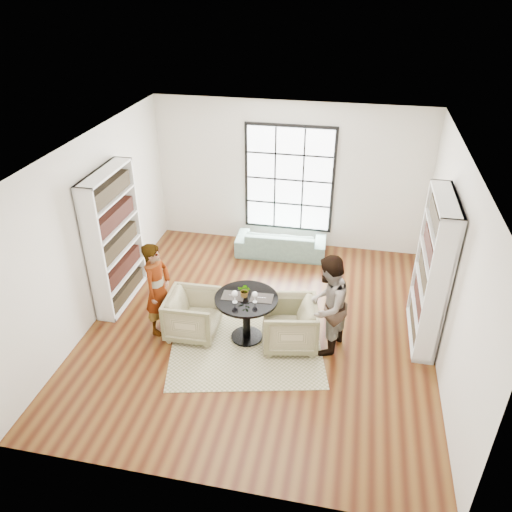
% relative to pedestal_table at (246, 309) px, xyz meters
% --- Properties ---
extents(ground, '(6.00, 6.00, 0.00)m').
position_rel_pedestal_table_xyz_m(ground, '(0.16, 0.33, -0.57)').
color(ground, brown).
extents(room_shell, '(6.00, 6.01, 6.00)m').
position_rel_pedestal_table_xyz_m(room_shell, '(0.16, 0.88, 0.69)').
color(room_shell, silver).
rests_on(room_shell, ground).
extents(rug, '(2.80, 2.80, 0.01)m').
position_rel_pedestal_table_xyz_m(rug, '(-0.01, -0.02, -0.56)').
color(rug, tan).
rests_on(rug, ground).
extents(pedestal_table, '(0.98, 0.98, 0.78)m').
position_rel_pedestal_table_xyz_m(pedestal_table, '(0.00, 0.00, 0.00)').
color(pedestal_table, black).
rests_on(pedestal_table, ground).
extents(sofa, '(1.85, 0.79, 0.53)m').
position_rel_pedestal_table_xyz_m(sofa, '(0.10, 2.78, -0.30)').
color(sofa, slate).
rests_on(sofa, ground).
extents(armchair_left, '(0.83, 0.81, 0.73)m').
position_rel_pedestal_table_xyz_m(armchair_left, '(-0.86, -0.06, -0.20)').
color(armchair_left, tan).
rests_on(armchair_left, ground).
extents(armchair_right, '(0.97, 0.95, 0.76)m').
position_rel_pedestal_table_xyz_m(armchair_right, '(0.68, -0.00, -0.18)').
color(armchair_right, tan).
rests_on(armchair_right, ground).
extents(person_left, '(0.47, 0.63, 1.58)m').
position_rel_pedestal_table_xyz_m(person_left, '(-1.41, -0.06, 0.22)').
color(person_left, gray).
rests_on(person_left, ground).
extents(person_right, '(0.83, 0.94, 1.63)m').
position_rel_pedestal_table_xyz_m(person_right, '(1.23, -0.00, 0.25)').
color(person_right, gray).
rests_on(person_right, ground).
extents(placemat_left, '(0.35, 0.27, 0.01)m').
position_rel_pedestal_table_xyz_m(placemat_left, '(-0.21, 0.01, 0.22)').
color(placemat_left, '#282522').
rests_on(placemat_left, pedestal_table).
extents(placemat_right, '(0.35, 0.27, 0.01)m').
position_rel_pedestal_table_xyz_m(placemat_right, '(0.23, 0.03, 0.22)').
color(placemat_right, '#282522').
rests_on(placemat_right, pedestal_table).
extents(cutlery_left, '(0.15, 0.23, 0.01)m').
position_rel_pedestal_table_xyz_m(cutlery_left, '(-0.21, 0.01, 0.23)').
color(cutlery_left, '#BAB9BE').
rests_on(cutlery_left, placemat_left).
extents(cutlery_right, '(0.15, 0.23, 0.01)m').
position_rel_pedestal_table_xyz_m(cutlery_right, '(0.23, 0.03, 0.23)').
color(cutlery_right, '#BAB9BE').
rests_on(cutlery_right, placemat_right).
extents(wine_glass_left, '(0.09, 0.09, 0.21)m').
position_rel_pedestal_table_xyz_m(wine_glass_left, '(-0.14, -0.15, 0.37)').
color(wine_glass_left, silver).
rests_on(wine_glass_left, pedestal_table).
extents(wine_glass_right, '(0.09, 0.09, 0.19)m').
position_rel_pedestal_table_xyz_m(wine_glass_right, '(0.15, -0.09, 0.35)').
color(wine_glass_right, silver).
rests_on(wine_glass_right, pedestal_table).
extents(flower_centerpiece, '(0.23, 0.21, 0.22)m').
position_rel_pedestal_table_xyz_m(flower_centerpiece, '(-0.03, 0.02, 0.33)').
color(flower_centerpiece, gray).
rests_on(flower_centerpiece, pedestal_table).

